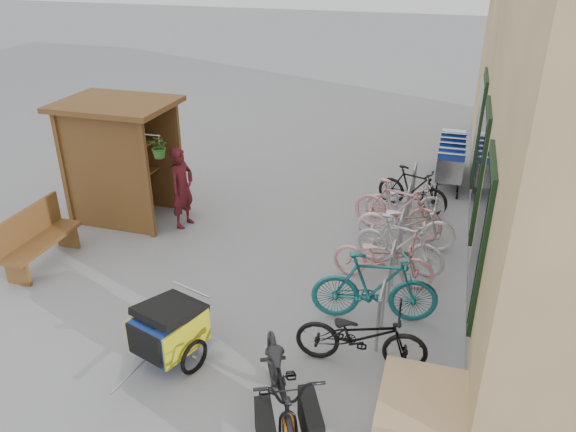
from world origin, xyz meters
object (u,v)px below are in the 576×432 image
(bike_7, at_px, (413,189))
(bench, at_px, (37,237))
(cargo_bike, at_px, (282,389))
(bike_1, at_px, (375,287))
(person_kiosk, at_px, (182,188))
(bike_3, at_px, (399,244))
(kiosk, at_px, (116,145))
(bike_0, at_px, (361,336))
(shopping_carts, at_px, (451,155))
(pallet_stack, at_px, (422,409))
(bike_2, at_px, (383,258))
(bike_4, at_px, (406,223))
(bike_5, at_px, (398,208))
(child_trailer, at_px, (169,328))
(bike_6, at_px, (405,200))

(bike_7, bearing_deg, bench, 143.25)
(cargo_bike, xyz_separation_m, bike_1, (0.69, 2.36, 0.01))
(cargo_bike, relative_size, person_kiosk, 1.38)
(bike_3, relative_size, bike_7, 1.05)
(bike_3, bearing_deg, kiosk, 101.59)
(cargo_bike, distance_m, bike_1, 2.46)
(person_kiosk, bearing_deg, bike_0, -114.72)
(kiosk, relative_size, bike_0, 1.43)
(shopping_carts, xyz_separation_m, bike_1, (-0.86, -5.94, -0.07))
(pallet_stack, bearing_deg, bike_7, 96.66)
(person_kiosk, relative_size, bike_1, 0.87)
(bike_1, distance_m, bike_2, 1.07)
(cargo_bike, bearing_deg, person_kiosk, 102.29)
(person_kiosk, distance_m, bike_0, 5.08)
(cargo_bike, relative_size, bike_7, 1.44)
(bike_1, height_order, bike_4, bike_1)
(cargo_bike, height_order, bike_0, cargo_bike)
(pallet_stack, distance_m, bike_3, 3.50)
(bike_1, bearing_deg, pallet_stack, -165.67)
(bike_3, height_order, bike_5, bike_5)
(bench, height_order, bike_3, bench)
(bike_3, distance_m, bike_7, 2.47)
(child_trailer, relative_size, bike_0, 0.90)
(kiosk, bearing_deg, bike_1, -20.30)
(shopping_carts, xyz_separation_m, cargo_bike, (-1.55, -8.30, -0.07))
(pallet_stack, height_order, bike_4, bike_4)
(cargo_bike, relative_size, bike_3, 1.38)
(bike_5, bearing_deg, bike_1, -162.89)
(cargo_bike, distance_m, bike_5, 5.24)
(shopping_carts, bearing_deg, bench, -137.94)
(pallet_stack, bearing_deg, kiosk, 148.34)
(bench, xyz_separation_m, bike_4, (6.03, 2.48, -0.05))
(bike_1, xyz_separation_m, bike_7, (0.17, 4.03, -0.09))
(bike_4, bearing_deg, bike_1, 175.41)
(pallet_stack, bearing_deg, bike_6, 98.28)
(bench, relative_size, person_kiosk, 1.01)
(kiosk, relative_size, bike_6, 1.58)
(bike_7, bearing_deg, child_trailer, 173.86)
(person_kiosk, relative_size, bike_6, 1.02)
(bench, height_order, bike_4, bench)
(shopping_carts, height_order, person_kiosk, person_kiosk)
(kiosk, height_order, child_trailer, kiosk)
(cargo_bike, xyz_separation_m, bike_2, (0.67, 3.42, -0.11))
(pallet_stack, distance_m, person_kiosk, 6.30)
(child_trailer, relative_size, person_kiosk, 0.98)
(cargo_bike, bearing_deg, bike_5, 56.92)
(bike_0, xyz_separation_m, bike_7, (0.18, 5.07, 0.01))
(person_kiosk, bearing_deg, pallet_stack, -116.01)
(bike_0, height_order, bike_5, bike_5)
(bench, bearing_deg, bike_3, 14.93)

